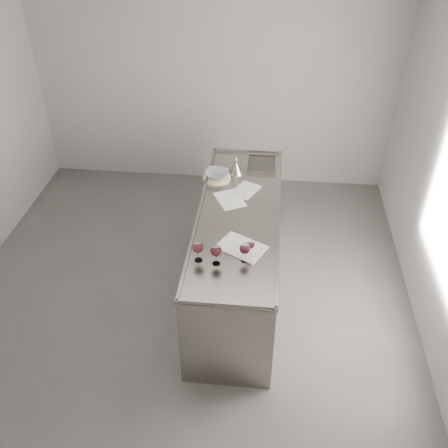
# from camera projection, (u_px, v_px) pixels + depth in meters

# --- Properties ---
(room_shell) EXTENTS (4.54, 5.04, 2.84)m
(room_shell) POSITION_uv_depth(u_px,v_px,m) (177.00, 185.00, 4.14)
(room_shell) COLOR #53514E
(room_shell) RESTS_ON ground
(counter) EXTENTS (0.77, 2.42, 0.97)m
(counter) POSITION_uv_depth(u_px,v_px,m) (238.00, 252.00, 4.89)
(counter) COLOR gray
(counter) RESTS_ON ground
(wine_glass_left) EXTENTS (0.09, 0.09, 0.19)m
(wine_glass_left) POSITION_uv_depth(u_px,v_px,m) (198.00, 248.00, 4.00)
(wine_glass_left) COLOR white
(wine_glass_left) RESTS_ON counter
(wine_glass_middle) EXTENTS (0.09, 0.09, 0.18)m
(wine_glass_middle) POSITION_uv_depth(u_px,v_px,m) (216.00, 251.00, 3.97)
(wine_glass_middle) COLOR white
(wine_glass_middle) RESTS_ON counter
(wine_glass_right) EXTENTS (0.09, 0.09, 0.18)m
(wine_glass_right) POSITION_uv_depth(u_px,v_px,m) (245.00, 249.00, 4.00)
(wine_glass_right) COLOR white
(wine_glass_right) RESTS_ON counter
(wine_glass_small) EXTENTS (0.07, 0.07, 0.14)m
(wine_glass_small) POSITION_uv_depth(u_px,v_px,m) (250.00, 245.00, 4.07)
(wine_glass_small) COLOR white
(wine_glass_small) RESTS_ON counter
(notebook) EXTENTS (0.47, 0.42, 0.02)m
(notebook) POSITION_uv_depth(u_px,v_px,m) (241.00, 247.00, 4.20)
(notebook) COLOR silver
(notebook) RESTS_ON counter
(loose_paper_top) EXTENTS (0.36, 0.40, 0.00)m
(loose_paper_top) POSITION_uv_depth(u_px,v_px,m) (230.00, 199.00, 4.80)
(loose_paper_top) COLOR white
(loose_paper_top) RESTS_ON counter
(loose_paper_under) EXTENTS (0.32, 0.36, 0.00)m
(loose_paper_under) POSITION_uv_depth(u_px,v_px,m) (246.00, 190.00, 4.93)
(loose_paper_under) COLOR silver
(loose_paper_under) RESTS_ON counter
(trivet) EXTENTS (0.30, 0.30, 0.02)m
(trivet) POSITION_uv_depth(u_px,v_px,m) (217.00, 177.00, 5.12)
(trivet) COLOR beige
(trivet) RESTS_ON counter
(ceramic_bowl) EXTENTS (0.27, 0.27, 0.06)m
(ceramic_bowl) POSITION_uv_depth(u_px,v_px,m) (217.00, 174.00, 5.09)
(ceramic_bowl) COLOR gray
(ceramic_bowl) RESTS_ON trivet
(wine_funnel) EXTENTS (0.14, 0.14, 0.20)m
(wine_funnel) POSITION_uv_depth(u_px,v_px,m) (236.00, 168.00, 5.16)
(wine_funnel) COLOR #A69C94
(wine_funnel) RESTS_ON counter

